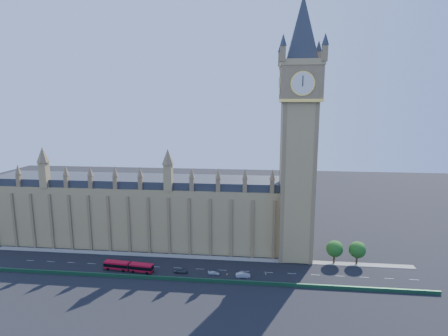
# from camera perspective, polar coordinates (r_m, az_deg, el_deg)

# --- Properties ---
(ground) EXTENTS (400.00, 400.00, 0.00)m
(ground) POSITION_cam_1_polar(r_m,az_deg,el_deg) (129.10, -5.79, -16.00)
(ground) COLOR black
(ground) RESTS_ON ground
(palace_westminster) EXTENTS (120.00, 20.00, 28.00)m
(palace_westminster) POSITION_cam_1_polar(r_m,az_deg,el_deg) (150.45, -13.55, -6.75)
(palace_westminster) COLOR tan
(palace_westminster) RESTS_ON ground
(elizabeth_tower) EXTENTS (20.59, 20.59, 105.00)m
(elizabeth_tower) POSITION_cam_1_polar(r_m,az_deg,el_deg) (128.09, 12.21, 8.91)
(elizabeth_tower) COLOR tan
(elizabeth_tower) RESTS_ON ground
(bridge_parapet) EXTENTS (160.00, 0.60, 1.20)m
(bridge_parapet) POSITION_cam_1_polar(r_m,az_deg,el_deg) (120.99, -6.72, -17.58)
(bridge_parapet) COLOR #1E4C2D
(bridge_parapet) RESTS_ON ground
(kerb_north) EXTENTS (160.00, 3.00, 0.16)m
(kerb_north) POSITION_cam_1_polar(r_m,az_deg,el_deg) (137.49, -4.95, -14.26)
(kerb_north) COLOR gray
(kerb_north) RESTS_ON ground
(tree_east_near) EXTENTS (6.00, 6.00, 8.50)m
(tree_east_near) POSITION_cam_1_polar(r_m,az_deg,el_deg) (136.31, 17.70, -12.40)
(tree_east_near) COLOR #382619
(tree_east_near) RESTS_ON ground
(tree_east_far) EXTENTS (6.00, 6.00, 8.50)m
(tree_east_far) POSITION_cam_1_polar(r_m,az_deg,el_deg) (138.13, 21.03, -12.29)
(tree_east_far) COLOR #382619
(tree_east_far) RESTS_ON ground
(red_bus) EXTENTS (17.93, 4.33, 3.02)m
(red_bus) POSITION_cam_1_polar(r_m,az_deg,el_deg) (130.46, -15.33, -15.26)
(red_bus) COLOR red
(red_bus) RESTS_ON ground
(car_grey) EXTENTS (4.75, 2.18, 1.58)m
(car_grey) POSITION_cam_1_polar(r_m,az_deg,el_deg) (126.00, -7.08, -16.31)
(car_grey) COLOR #3F4247
(car_grey) RESTS_ON ground
(car_silver) EXTENTS (5.04, 2.10, 1.62)m
(car_silver) POSITION_cam_1_polar(r_m,az_deg,el_deg) (122.50, 3.12, -17.05)
(car_silver) COLOR #A9ABB1
(car_silver) RESTS_ON ground
(car_white) EXTENTS (4.05, 1.71, 1.17)m
(car_white) POSITION_cam_1_polar(r_m,az_deg,el_deg) (124.09, -1.68, -16.78)
(car_white) COLOR silver
(car_white) RESTS_ON ground
(cone_a) EXTENTS (0.43, 0.43, 0.68)m
(cone_a) POSITION_cam_1_polar(r_m,az_deg,el_deg) (124.64, 3.73, -16.80)
(cone_a) COLOR black
(cone_a) RESTS_ON ground
(cone_b) EXTENTS (0.52, 0.52, 0.64)m
(cone_b) POSITION_cam_1_polar(r_m,az_deg,el_deg) (124.83, 6.82, -16.82)
(cone_b) COLOR black
(cone_b) RESTS_ON ground
(cone_c) EXTENTS (0.57, 0.57, 0.74)m
(cone_c) POSITION_cam_1_polar(r_m,az_deg,el_deg) (123.95, 3.20, -16.94)
(cone_c) COLOR black
(cone_c) RESTS_ON ground
(cone_d) EXTENTS (0.45, 0.45, 0.69)m
(cone_d) POSITION_cam_1_polar(r_m,az_deg,el_deg) (123.88, 0.49, -16.95)
(cone_d) COLOR black
(cone_d) RESTS_ON ground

